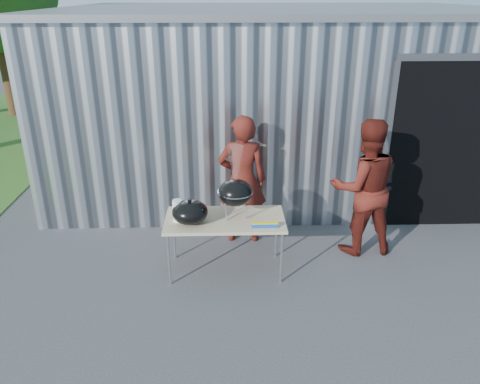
{
  "coord_description": "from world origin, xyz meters",
  "views": [
    {
      "loc": [
        -0.28,
        -4.78,
        3.38
      ],
      "look_at": [
        -0.12,
        0.61,
        1.05
      ],
      "focal_mm": 35.0,
      "sensor_mm": 36.0,
      "label": 1
    }
  ],
  "objects_px": {
    "kettle_grill": "(235,186)",
    "person_bystander": "(364,187)",
    "folding_table": "(225,221)",
    "person_cook": "(242,180)"
  },
  "relations": [
    {
      "from": "kettle_grill",
      "to": "person_bystander",
      "type": "xyz_separation_m",
      "value": [
        1.73,
        0.44,
        -0.22
      ]
    },
    {
      "from": "kettle_grill",
      "to": "person_bystander",
      "type": "relative_size",
      "value": 0.49
    },
    {
      "from": "folding_table",
      "to": "kettle_grill",
      "type": "bearing_deg",
      "value": 14.28
    },
    {
      "from": "kettle_grill",
      "to": "person_cook",
      "type": "bearing_deg",
      "value": 81.83
    },
    {
      "from": "folding_table",
      "to": "kettle_grill",
      "type": "height_order",
      "value": "kettle_grill"
    },
    {
      "from": "person_cook",
      "to": "person_bystander",
      "type": "bearing_deg",
      "value": 167.64
    },
    {
      "from": "kettle_grill",
      "to": "person_bystander",
      "type": "bearing_deg",
      "value": 14.34
    },
    {
      "from": "folding_table",
      "to": "person_bystander",
      "type": "bearing_deg",
      "value": 14.34
    },
    {
      "from": "person_cook",
      "to": "person_bystander",
      "type": "distance_m",
      "value": 1.66
    },
    {
      "from": "kettle_grill",
      "to": "person_cook",
      "type": "xyz_separation_m",
      "value": [
        0.11,
        0.8,
        -0.24
      ]
    }
  ]
}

